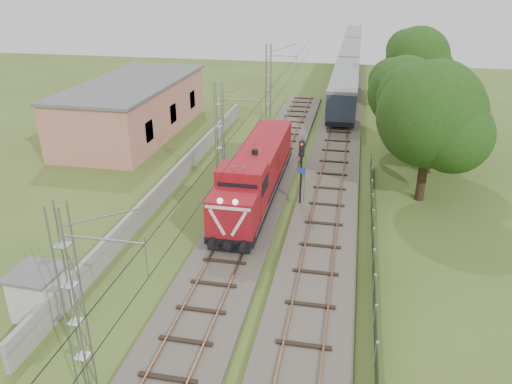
% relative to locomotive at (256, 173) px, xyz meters
% --- Properties ---
extents(ground, '(140.00, 140.00, 0.00)m').
position_rel_locomotive_xyz_m(ground, '(0.00, -10.39, -2.15)').
color(ground, '#3F5620').
rests_on(ground, ground).
extents(track_main, '(4.20, 70.00, 0.45)m').
position_rel_locomotive_xyz_m(track_main, '(0.00, -3.39, -1.96)').
color(track_main, '#6B6054').
rests_on(track_main, ground).
extents(track_side, '(4.20, 80.00, 0.45)m').
position_rel_locomotive_xyz_m(track_side, '(5.00, 9.61, -1.96)').
color(track_side, '#6B6054').
rests_on(track_side, ground).
extents(catenary, '(3.31, 70.00, 8.00)m').
position_rel_locomotive_xyz_m(catenary, '(-2.95, 1.61, 1.90)').
color(catenary, gray).
rests_on(catenary, ground).
extents(boundary_wall, '(0.25, 40.00, 1.50)m').
position_rel_locomotive_xyz_m(boundary_wall, '(-6.50, 1.61, -1.40)').
color(boundary_wall, '#9E9E99').
rests_on(boundary_wall, ground).
extents(station_building, '(8.40, 20.40, 5.22)m').
position_rel_locomotive_xyz_m(station_building, '(-15.00, 13.61, 0.49)').
color(station_building, tan).
rests_on(station_building, ground).
extents(fence, '(0.12, 32.00, 1.20)m').
position_rel_locomotive_xyz_m(fence, '(8.00, -7.39, -1.55)').
color(fence, black).
rests_on(fence, ground).
extents(locomotive, '(2.84, 16.20, 4.11)m').
position_rel_locomotive_xyz_m(locomotive, '(0.00, 0.00, 0.00)').
color(locomotive, black).
rests_on(locomotive, ground).
extents(coach_rake, '(3.04, 67.81, 3.52)m').
position_rel_locomotive_xyz_m(coach_rake, '(5.00, 51.39, 0.38)').
color(coach_rake, black).
rests_on(coach_rake, ground).
extents(signal_post, '(0.52, 0.42, 4.85)m').
position_rel_locomotive_xyz_m(signal_post, '(3.15, -0.45, 1.18)').
color(signal_post, black).
rests_on(signal_post, ground).
extents(relay_hut, '(2.38, 2.38, 2.35)m').
position_rel_locomotive_xyz_m(relay_hut, '(-7.40, -14.54, -0.96)').
color(relay_hut, silver).
rests_on(relay_hut, ground).
extents(tree_a, '(7.56, 7.20, 9.80)m').
position_rel_locomotive_xyz_m(tree_a, '(11.44, 2.49, 3.97)').
color(tree_a, '#3C2B18').
rests_on(tree_a, ground).
extents(tree_b, '(6.96, 6.63, 9.02)m').
position_rel_locomotive_xyz_m(tree_b, '(12.53, 8.00, 3.48)').
color(tree_b, '#3C2B18').
rests_on(tree_b, ground).
extents(tree_c, '(6.54, 6.23, 8.48)m').
position_rel_locomotive_xyz_m(tree_c, '(10.51, 13.03, 3.15)').
color(tree_c, '#3C2B18').
rests_on(tree_c, ground).
extents(tree_d, '(7.37, 7.02, 9.56)m').
position_rel_locomotive_xyz_m(tree_d, '(12.89, 27.64, 3.82)').
color(tree_d, '#3C2B18').
rests_on(tree_d, ground).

